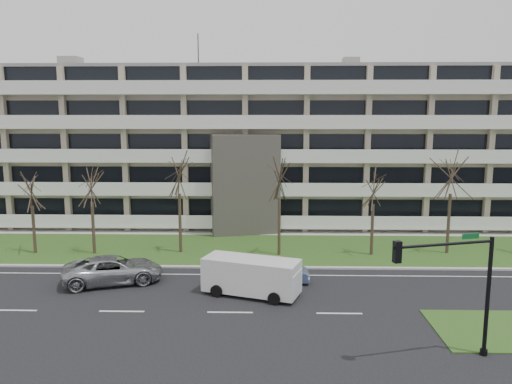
{
  "coord_description": "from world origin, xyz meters",
  "views": [
    {
      "loc": [
        2.06,
        -26.0,
        10.8
      ],
      "look_at": [
        1.19,
        10.0,
        5.15
      ],
      "focal_mm": 35.0,
      "sensor_mm": 36.0,
      "label": 1
    }
  ],
  "objects_px": {
    "silver_pickup": "(113,270)",
    "traffic_signal": "(457,279)",
    "white_van": "(252,273)",
    "blue_sedan": "(276,272)"
  },
  "relations": [
    {
      "from": "silver_pickup",
      "to": "traffic_signal",
      "type": "xyz_separation_m",
      "value": [
        18.21,
        -9.73,
        2.82
      ]
    },
    {
      "from": "silver_pickup",
      "to": "blue_sedan",
      "type": "xyz_separation_m",
      "value": [
        10.5,
        0.35,
        -0.16
      ]
    },
    {
      "from": "silver_pickup",
      "to": "white_van",
      "type": "xyz_separation_m",
      "value": [
        9.05,
        -1.96,
        0.46
      ]
    },
    {
      "from": "white_van",
      "to": "traffic_signal",
      "type": "distance_m",
      "value": 12.24
    },
    {
      "from": "white_van",
      "to": "blue_sedan",
      "type": "bearing_deg",
      "value": 76.77
    },
    {
      "from": "white_van",
      "to": "traffic_signal",
      "type": "bearing_deg",
      "value": -21.45
    },
    {
      "from": "white_van",
      "to": "traffic_signal",
      "type": "relative_size",
      "value": 1.07
    },
    {
      "from": "silver_pickup",
      "to": "blue_sedan",
      "type": "height_order",
      "value": "silver_pickup"
    },
    {
      "from": "blue_sedan",
      "to": "white_van",
      "type": "height_order",
      "value": "white_van"
    },
    {
      "from": "silver_pickup",
      "to": "traffic_signal",
      "type": "bearing_deg",
      "value": -136.17
    }
  ]
}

